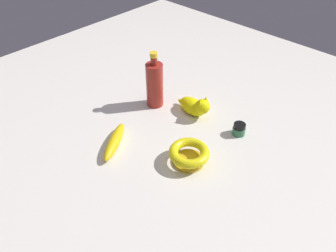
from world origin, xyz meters
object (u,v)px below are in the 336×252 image
Objects in this scene: bottle_tall at (155,84)px; nail_polish_jar at (239,129)px; banana at (114,141)px; bowl at (189,154)px; cat_figurine at (195,106)px.

bottle_tall is 0.36m from nail_polish_jar.
nail_polish_jar is at bearing -71.06° from banana.
nail_polish_jar is (0.35, 0.08, -0.07)m from bottle_tall.
cat_figurine is at bearing 125.48° from bowl.
bottle_tall is (-0.16, -0.06, 0.06)m from cat_figurine.
bottle_tall is (-0.31, 0.15, 0.06)m from bowl.
cat_figurine reaches higher than bowl.
bowl is 0.26m from banana.
cat_figurine is 3.45× the size of nail_polish_jar.
banana is 0.84× the size of bottle_tall.
banana is (-0.24, -0.12, -0.02)m from bowl.
bowl reaches higher than banana.
bottle_tall is at bearing -17.52° from banana.
bowl is 0.69× the size of banana.
bowl is 0.23m from nail_polish_jar.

